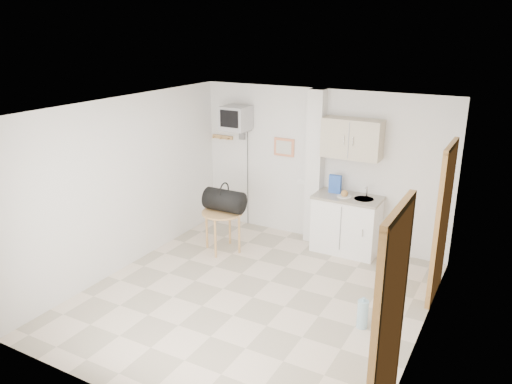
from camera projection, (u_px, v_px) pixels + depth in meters
The scene contains 7 objects.
ground at pixel (253, 297), 6.59m from camera, with size 4.50×4.50×0.00m, color beige.
room_envelope at pixel (273, 188), 6.07m from camera, with size 4.24×4.54×2.55m.
kitchenette at pixel (348, 203), 7.74m from camera, with size 1.03×0.58×2.10m.
crt_television at pixel (236, 119), 8.32m from camera, with size 0.44×0.45×2.15m.
round_table at pixel (222, 217), 7.80m from camera, with size 0.64×0.64×0.66m.
duffel_bag at pixel (224, 200), 7.75m from camera, with size 0.63×0.35×0.46m.
water_bottle at pixel (363, 314), 5.89m from camera, with size 0.13×0.13×0.40m.
Camera 1 is at (2.85, -5.07, 3.40)m, focal length 35.00 mm.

